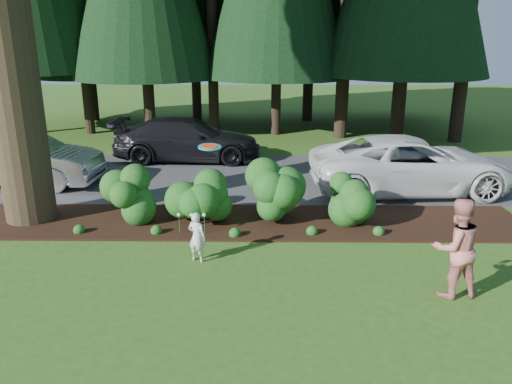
{
  "coord_description": "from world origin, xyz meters",
  "views": [
    {
      "loc": [
        1.38,
        -8.66,
        4.6
      ],
      "look_at": [
        1.24,
        1.75,
        1.3
      ],
      "focal_mm": 35.0,
      "sensor_mm": 36.0,
      "label": 1
    }
  ],
  "objects": [
    {
      "name": "adult",
      "position": [
        4.86,
        -0.39,
        0.94
      ],
      "size": [
        1.01,
        0.85,
        1.87
      ],
      "primitive_type": "imported",
      "rotation": [
        0.0,
        0.0,
        3.31
      ],
      "color": "red",
      "rests_on": "ground"
    },
    {
      "name": "car_white_suv",
      "position": [
        5.85,
        5.91,
        0.87
      ],
      "size": [
        6.22,
        3.22,
        1.67
      ],
      "primitive_type": "imported",
      "rotation": [
        0.0,
        0.0,
        1.65
      ],
      "color": "silver",
      "rests_on": "driveway"
    },
    {
      "name": "driveway",
      "position": [
        0.0,
        7.5,
        0.01
      ],
      "size": [
        22.0,
        6.0,
        0.03
      ],
      "primitive_type": "cube",
      "color": "#38383A",
      "rests_on": "ground"
    },
    {
      "name": "ground",
      "position": [
        0.0,
        0.0,
        0.0
      ],
      "size": [
        80.0,
        80.0,
        0.0
      ],
      "primitive_type": "plane",
      "color": "#305217",
      "rests_on": "ground"
    },
    {
      "name": "child",
      "position": [
        0.01,
        0.99,
        0.55
      ],
      "size": [
        0.47,
        0.4,
        1.09
      ],
      "primitive_type": "imported",
      "rotation": [
        0.0,
        0.0,
        2.72
      ],
      "color": "silver",
      "rests_on": "ground"
    },
    {
      "name": "car_dark_suv",
      "position": [
        -1.46,
        9.8,
        0.83
      ],
      "size": [
        5.5,
        2.26,
        1.59
      ],
      "primitive_type": "imported",
      "rotation": [
        0.0,
        0.0,
        1.56
      ],
      "color": "black",
      "rests_on": "driveway"
    },
    {
      "name": "car_silver_wagon",
      "position": [
        -6.22,
        6.46,
        0.85
      ],
      "size": [
        5.1,
        2.07,
        1.65
      ],
      "primitive_type": "imported",
      "rotation": [
        0.0,
        0.0,
        1.5
      ],
      "color": "#A9A9AE",
      "rests_on": "driveway"
    },
    {
      "name": "lily_cluster",
      "position": [
        -0.3,
        2.4,
        0.5
      ],
      "size": [
        0.69,
        0.09,
        0.57
      ],
      "color": "#164916",
      "rests_on": "ground"
    },
    {
      "name": "mulch_bed",
      "position": [
        0.0,
        3.25,
        0.03
      ],
      "size": [
        16.0,
        2.5,
        0.05
      ],
      "primitive_type": "cube",
      "color": "black",
      "rests_on": "ground"
    },
    {
      "name": "shrub_row",
      "position": [
        0.77,
        3.14,
        0.81
      ],
      "size": [
        6.53,
        1.6,
        1.61
      ],
      "color": "#164916",
      "rests_on": "ground"
    },
    {
      "name": "frisbee",
      "position": [
        0.29,
        1.32,
        2.4
      ],
      "size": [
        0.48,
        0.48,
        0.08
      ],
      "color": "teal",
      "rests_on": "ground"
    }
  ]
}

